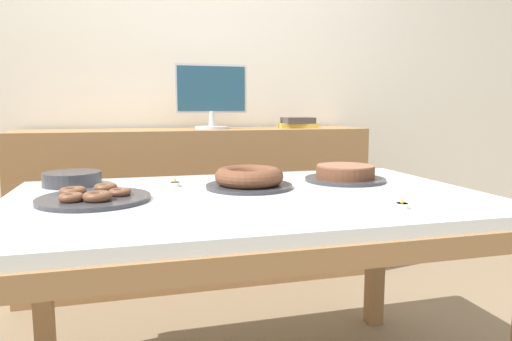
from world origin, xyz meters
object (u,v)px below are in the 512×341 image
object	(u,v)px
cake_golden_bundt	(249,179)
tealight_near_cakes	(175,184)
book_stack	(298,123)
plate_stack	(72,179)
computer_monitor	(211,97)
pastry_platter	(94,197)
cake_chocolate_round	(345,174)
tealight_near_front	(402,205)

from	to	relation	value
cake_golden_bundt	tealight_near_cakes	size ratio (longest dim) A/B	7.81
book_stack	plate_stack	xyz separation A→B (m)	(-1.23, -0.90, -0.17)
computer_monitor	tealight_near_cakes	xyz separation A→B (m)	(-0.31, -1.03, -0.34)
computer_monitor	pastry_platter	size ratio (longest dim) A/B	1.23
pastry_platter	plate_stack	bearing A→B (deg)	106.77
computer_monitor	cake_chocolate_round	bearing A→B (deg)	-72.01
book_stack	plate_stack	world-z (taller)	book_stack
computer_monitor	plate_stack	size ratio (longest dim) A/B	2.02
cake_chocolate_round	cake_golden_bundt	distance (m)	0.41
plate_stack	tealight_near_front	xyz separation A→B (m)	(0.96, -0.67, -0.01)
cake_golden_bundt	plate_stack	xyz separation A→B (m)	(-0.62, 0.23, -0.01)
cake_golden_bundt	computer_monitor	bearing A→B (deg)	87.10
cake_golden_bundt	tealight_near_front	xyz separation A→B (m)	(0.34, -0.45, -0.02)
computer_monitor	tealight_near_front	distance (m)	1.63
pastry_platter	plate_stack	xyz separation A→B (m)	(-0.10, 0.33, 0.01)
computer_monitor	plate_stack	bearing A→B (deg)	-127.14
book_stack	tealight_near_cakes	bearing A→B (deg)	-129.91
cake_chocolate_round	pastry_platter	distance (m)	0.94
plate_stack	book_stack	bearing A→B (deg)	36.29
pastry_platter	cake_golden_bundt	bearing A→B (deg)	11.22
cake_golden_bundt	book_stack	bearing A→B (deg)	61.88
cake_chocolate_round	tealight_near_front	size ratio (longest dim) A/B	7.88
cake_golden_bundt	tealight_near_cakes	xyz separation A→B (m)	(-0.26, 0.10, -0.02)
computer_monitor	pastry_platter	xyz separation A→B (m)	(-0.58, -1.23, -0.34)
cake_golden_bundt	plate_stack	world-z (taller)	cake_golden_bundt
computer_monitor	tealight_near_cakes	bearing A→B (deg)	-107.01
pastry_platter	tealight_near_cakes	distance (m)	0.34
computer_monitor	book_stack	distance (m)	0.57
tealight_near_front	plate_stack	bearing A→B (deg)	144.95
computer_monitor	book_stack	xyz separation A→B (m)	(0.55, 0.00, -0.16)
book_stack	cake_golden_bundt	xyz separation A→B (m)	(-0.60, -1.13, -0.16)
plate_stack	tealight_near_front	bearing A→B (deg)	-35.05
pastry_platter	tealight_near_front	bearing A→B (deg)	-21.73
tealight_near_cakes	cake_golden_bundt	bearing A→B (deg)	-21.31
cake_golden_bundt	cake_chocolate_round	bearing A→B (deg)	7.52
computer_monitor	cake_golden_bundt	world-z (taller)	computer_monitor
cake_chocolate_round	tealight_near_cakes	xyz separation A→B (m)	(-0.66, 0.05, -0.02)
computer_monitor	book_stack	size ratio (longest dim) A/B	1.68
computer_monitor	cake_chocolate_round	world-z (taller)	computer_monitor
tealight_near_front	tealight_near_cakes	bearing A→B (deg)	137.38
book_stack	cake_chocolate_round	bearing A→B (deg)	-100.40
tealight_near_front	pastry_platter	bearing A→B (deg)	158.27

